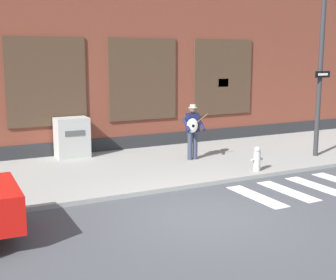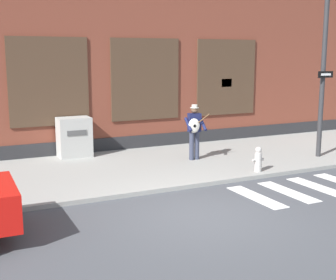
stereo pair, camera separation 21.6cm
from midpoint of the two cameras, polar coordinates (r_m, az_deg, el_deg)
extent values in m
plane|color=#424449|center=(9.95, 4.72, -9.11)|extent=(160.00, 160.00, 0.00)
cube|color=gray|center=(13.63, -4.50, -3.49)|extent=(28.00, 4.92, 0.11)
cube|color=brown|center=(17.49, -10.24, 13.42)|extent=(28.00, 4.00, 8.58)
cube|color=#28282B|center=(15.82, -7.76, -0.79)|extent=(28.00, 0.04, 0.55)
cube|color=#473323|center=(15.11, -13.90, 6.90)|extent=(2.50, 0.06, 2.77)
cube|color=black|center=(15.10, -13.90, 6.90)|extent=(2.38, 0.03, 2.65)
cube|color=#473323|center=(16.13, -2.37, 7.39)|extent=(2.50, 0.06, 2.77)
cube|color=black|center=(16.12, -2.35, 7.39)|extent=(2.38, 0.03, 2.65)
cube|color=#473323|center=(17.70, 7.48, 7.58)|extent=(2.50, 0.06, 2.77)
cube|color=black|center=(17.69, 7.50, 7.58)|extent=(2.38, 0.03, 2.65)
cube|color=yellow|center=(17.69, 7.51, 6.93)|extent=(0.44, 0.02, 0.30)
cube|color=silver|center=(11.32, 11.23, -6.82)|extent=(0.42, 1.90, 0.01)
cube|color=silver|center=(11.90, 14.92, -6.12)|extent=(0.42, 1.90, 0.01)
cube|color=silver|center=(12.53, 18.25, -5.46)|extent=(0.42, 1.90, 0.01)
cube|color=silver|center=(9.63, -18.13, -5.66)|extent=(0.07, 0.24, 0.12)
cube|color=silver|center=(8.55, -17.22, -7.65)|extent=(0.07, 0.24, 0.12)
cylinder|color=#33384C|center=(14.48, 3.97, -0.65)|extent=(0.15, 0.15, 0.88)
cylinder|color=#33384C|center=(14.40, 3.33, -0.71)|extent=(0.15, 0.15, 0.88)
cube|color=#191E47|center=(14.33, 3.67, 2.15)|extent=(0.41, 0.27, 0.56)
sphere|color=brown|center=(14.28, 3.69, 3.71)|extent=(0.22, 0.22, 0.22)
cylinder|color=beige|center=(14.27, 3.69, 3.95)|extent=(0.28, 0.28, 0.02)
cylinder|color=beige|center=(14.27, 3.69, 4.15)|extent=(0.18, 0.18, 0.09)
cylinder|color=#191E47|center=(14.34, 4.71, 1.98)|extent=(0.16, 0.52, 0.39)
cylinder|color=#191E47|center=(14.16, 2.91, 1.89)|extent=(0.16, 0.52, 0.39)
ellipsoid|color=silver|center=(14.15, 3.64, 1.75)|extent=(0.37, 0.17, 0.44)
cylinder|color=black|center=(14.09, 3.73, 1.72)|extent=(0.09, 0.02, 0.09)
cylinder|color=brown|center=(14.20, 4.65, 2.51)|extent=(0.47, 0.10, 0.34)
cylinder|color=#2D2D30|center=(15.43, 18.74, 7.59)|extent=(0.15, 0.15, 5.20)
cube|color=black|center=(15.36, 19.04, 7.56)|extent=(0.60, 0.04, 0.20)
cube|color=white|center=(15.34, 19.09, 7.56)|extent=(0.40, 0.02, 0.07)
cube|color=#ADADA8|center=(15.05, -10.95, 0.34)|extent=(1.02, 0.68, 1.26)
cube|color=#4C4C4C|center=(14.69, -10.62, 0.85)|extent=(0.61, 0.02, 0.16)
cylinder|color=#B2ADA8|center=(13.23, 11.39, -2.62)|extent=(0.20, 0.20, 0.55)
sphere|color=#B2ADA8|center=(13.16, 11.44, -1.20)|extent=(0.18, 0.18, 0.18)
cylinder|color=#B2ADA8|center=(13.14, 10.91, -2.45)|extent=(0.10, 0.07, 0.07)
cylinder|color=#B2ADA8|center=(13.31, 11.87, -2.32)|extent=(0.10, 0.07, 0.07)
camera|label=1|loc=(0.11, -89.47, 0.10)|focal=50.00mm
camera|label=2|loc=(0.11, 90.53, -0.10)|focal=50.00mm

